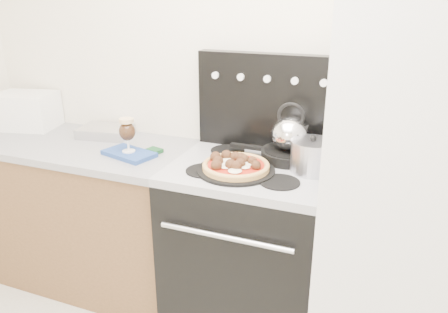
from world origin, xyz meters
The scene contains 16 objects.
room_shell centered at (0.00, 0.29, 1.25)m, with size 3.52×3.01×2.52m.
base_cabinet centered at (-1.02, 1.20, 0.43)m, with size 1.45×0.60×0.86m, color brown.
countertop centered at (-1.02, 1.20, 0.88)m, with size 1.48×0.63×0.04m, color gray.
stove_body centered at (0.08, 1.18, 0.44)m, with size 0.76×0.65×0.88m, color black.
cooktop centered at (0.08, 1.18, 0.90)m, with size 0.76×0.65×0.04m, color #ADADB2.
backguard centered at (0.08, 1.45, 1.17)m, with size 0.76×0.08×0.50m, color black.
fridge centered at (0.78, 1.15, 0.95)m, with size 0.64×0.68×1.90m, color silver.
toaster_oven centered at (-1.45, 1.33, 1.01)m, with size 0.35×0.26×0.22m, color white.
foil_sheet centered at (-0.89, 1.35, 0.93)m, with size 0.29×0.21×0.06m, color silver.
oven_mitt centered at (-0.58, 1.12, 0.91)m, with size 0.27×0.16×0.02m, color navy.
beer_glass centered at (-0.58, 1.12, 1.01)m, with size 0.08×0.08×0.18m, color #331E10, non-canonical shape.
pizza_pan centered at (0.04, 1.08, 0.93)m, with size 0.37×0.37×0.01m, color black.
pizza centered at (0.04, 1.08, 0.95)m, with size 0.31×0.31×0.04m, color #EABD63, non-canonical shape.
skillet centered at (0.23, 1.32, 0.94)m, with size 0.28×0.28×0.05m, color black.
tea_kettle centered at (0.23, 1.32, 1.07)m, with size 0.18×0.18×0.20m, color silver, non-canonical shape.
stock_pot centered at (0.36, 1.20, 0.99)m, with size 0.19×0.19×0.14m, color silver.
Camera 1 is at (0.67, -0.70, 1.71)m, focal length 35.00 mm.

